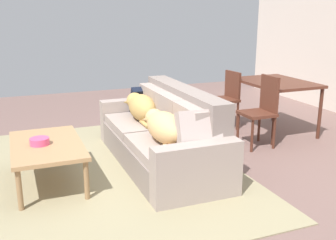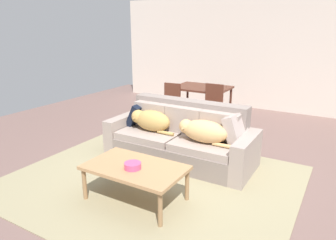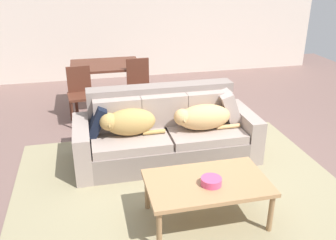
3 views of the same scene
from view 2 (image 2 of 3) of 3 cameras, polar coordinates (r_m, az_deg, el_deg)
name	(u,v)px [view 2 (image 2 of 3)]	position (r m, az deg, el deg)	size (l,w,h in m)	color
ground_plane	(192,168)	(4.65, 4.34, -8.72)	(10.00, 10.00, 0.00)	#755952
back_partition	(267,54)	(8.02, 17.61, 11.39)	(8.00, 0.12, 2.70)	beige
area_rug	(152,180)	(4.29, -2.99, -10.95)	(3.66, 3.09, 0.01)	gray
couch	(181,139)	(4.81, 2.47, -3.42)	(2.27, 0.89, 0.90)	gray
dog_on_left_cushion	(150,120)	(4.88, -3.24, -0.04)	(0.78, 0.33, 0.33)	tan
dog_on_right_cushion	(203,131)	(4.42, 6.35, -2.00)	(0.84, 0.33, 0.32)	tan
throw_pillow_by_left_arm	(138,115)	(5.20, -5.53, 0.99)	(0.11, 0.38, 0.38)	black
throw_pillow_by_right_arm	(237,130)	(4.45, 12.41, -1.73)	(0.15, 0.43, 0.43)	#B3A199
coffee_table	(135,170)	(3.69, -6.01, -8.99)	(1.16, 0.70, 0.44)	tan
bowl_on_coffee_table	(133,166)	(3.60, -6.47, -8.29)	(0.20, 0.20, 0.07)	#EA4C7F
dining_table	(201,90)	(6.69, 6.12, 5.39)	(1.15, 0.87, 0.77)	#552B1E
dining_chair_near_left	(170,102)	(6.43, 0.39, 3.27)	(0.44, 0.44, 0.87)	#552B1E
dining_chair_near_right	(212,106)	(6.04, 7.99, 2.46)	(0.40, 0.40, 0.94)	#552B1E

